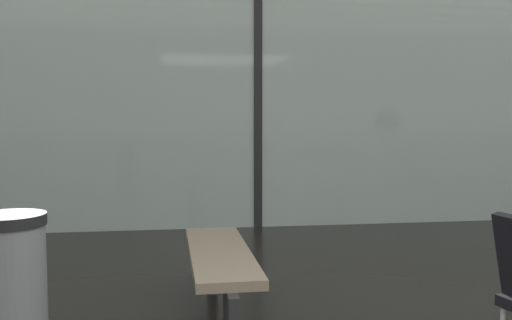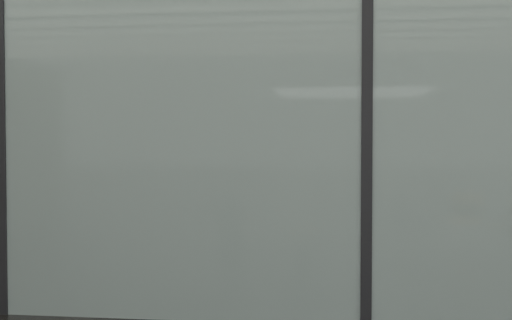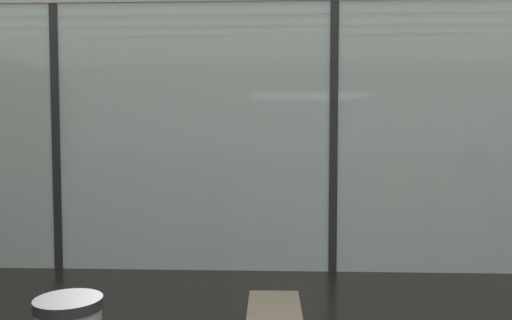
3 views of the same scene
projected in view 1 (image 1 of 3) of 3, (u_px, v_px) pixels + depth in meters
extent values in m
cube|color=#A3B7B2|center=(257.00, 89.00, 6.86)|extent=(14.00, 0.08, 3.36)
cube|color=black|center=(257.00, 89.00, 6.86)|extent=(0.10, 0.12, 3.36)
ellipsoid|color=silver|center=(206.00, 74.00, 11.22)|extent=(13.86, 4.37, 4.37)
sphere|color=black|center=(25.00, 41.00, 8.80)|extent=(0.28, 0.28, 0.28)
sphere|color=black|center=(85.00, 42.00, 8.93)|extent=(0.28, 0.28, 0.28)
sphere|color=black|center=(143.00, 43.00, 9.06)|extent=(0.28, 0.28, 0.28)
sphere|color=black|center=(199.00, 44.00, 9.19)|extent=(0.28, 0.28, 0.28)
sphere|color=black|center=(254.00, 45.00, 9.31)|extent=(0.28, 0.28, 0.28)
cube|color=#7F705B|center=(220.00, 254.00, 3.81)|extent=(0.42, 1.51, 0.06)
cube|color=#262628|center=(212.00, 263.00, 4.49)|extent=(0.06, 0.36, 0.41)
cylinder|color=slate|center=(11.00, 301.00, 2.98)|extent=(0.36, 0.36, 0.80)
cylinder|color=black|center=(8.00, 220.00, 2.94)|extent=(0.38, 0.38, 0.06)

